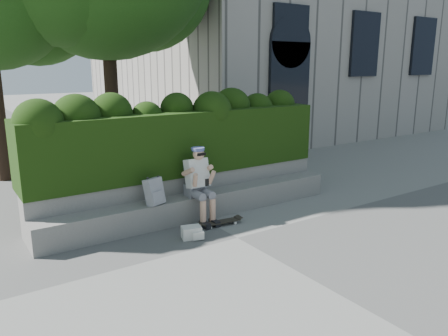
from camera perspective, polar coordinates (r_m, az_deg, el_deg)
ground at (r=7.39m, az=1.75°, el=-9.10°), size 80.00×80.00×0.00m
bench_ledge at (r=8.29m, az=-3.27°, el=-4.90°), size 6.00×0.45×0.45m
planter_wall at (r=8.64m, az=-4.89°, el=-3.12°), size 6.00×0.50×0.75m
hedge at (r=8.61m, az=-5.74°, el=3.47°), size 6.00×1.00×1.20m
person at (r=7.94m, az=-3.32°, el=-1.77°), size 0.40×0.76×1.38m
skateboard at (r=7.91m, az=-0.38°, el=-7.06°), size 0.74×0.25×0.08m
backpack_plaid at (r=7.66m, az=-9.11°, el=-3.05°), size 0.35×0.27×0.46m
backpack_ground at (r=7.35m, az=-4.28°, el=-8.39°), size 0.36×0.30×0.20m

